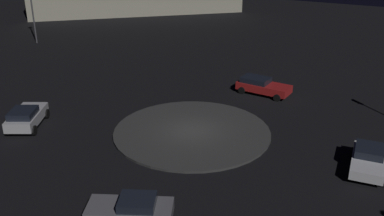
{
  "coord_description": "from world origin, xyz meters",
  "views": [
    {
      "loc": [
        -24.76,
        -12.45,
        13.6
      ],
      "look_at": [
        0.0,
        0.0,
        1.88
      ],
      "focal_mm": 41.1,
      "sensor_mm": 36.0,
      "label": 1
    }
  ],
  "objects": [
    {
      "name": "car_white",
      "position": [
        0.23,
        -11.56,
        0.7
      ],
      "size": [
        4.14,
        2.29,
        1.34
      ],
      "rotation": [
        0.0,
        0.0,
        3.21
      ],
      "color": "white",
      "rests_on": "ground_plane"
    },
    {
      "name": "car_silver",
      "position": [
        -4.48,
        11.04,
        0.81
      ],
      "size": [
        4.42,
        3.48,
        1.52
      ],
      "rotation": [
        0.0,
        0.0,
        0.46
      ],
      "color": "silver",
      "rests_on": "ground_plane"
    },
    {
      "name": "ground_plane",
      "position": [
        0.0,
        0.0,
        0.0
      ],
      "size": [
        119.34,
        119.34,
        0.0
      ],
      "primitive_type": "plane",
      "color": "black"
    },
    {
      "name": "car_grey",
      "position": [
        -10.26,
        -1.86,
        0.74
      ],
      "size": [
        3.25,
        4.51,
        1.4
      ],
      "rotation": [
        0.0,
        0.0,
        1.98
      ],
      "color": "slate",
      "rests_on": "ground_plane"
    },
    {
      "name": "car_red",
      "position": [
        9.52,
        -1.93,
        0.73
      ],
      "size": [
        2.46,
        4.66,
        1.38
      ],
      "rotation": [
        0.0,
        0.0,
        4.61
      ],
      "color": "red",
      "rests_on": "ground_plane"
    },
    {
      "name": "roundabout_island",
      "position": [
        0.0,
        0.0,
        0.08
      ],
      "size": [
        10.98,
        10.98,
        0.16
      ],
      "primitive_type": "cylinder",
      "color": "#383838",
      "rests_on": "ground_plane"
    }
  ]
}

